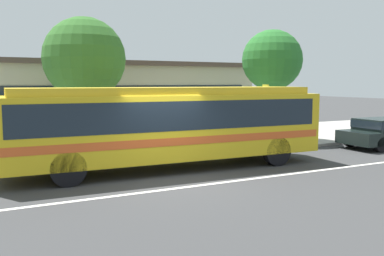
# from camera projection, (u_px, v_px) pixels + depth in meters

# --- Properties ---
(ground_plane) EXTENTS (120.00, 120.00, 0.00)m
(ground_plane) POSITION_uv_depth(u_px,v_px,m) (172.00, 181.00, 12.18)
(ground_plane) COLOR #373839
(sidewalk_slab) EXTENTS (60.00, 8.00, 0.12)m
(sidewalk_slab) POSITION_uv_depth(u_px,v_px,m) (106.00, 147.00, 18.41)
(sidewalk_slab) COLOR #9F9A94
(sidewalk_slab) RESTS_ON ground_plane
(lane_stripe_center) EXTENTS (56.00, 0.16, 0.01)m
(lane_stripe_center) POSITION_uv_depth(u_px,v_px,m) (184.00, 187.00, 11.47)
(lane_stripe_center) COLOR silver
(lane_stripe_center) RESTS_ON ground_plane
(transit_bus) EXTENTS (10.67, 2.81, 2.70)m
(transit_bus) POSITION_uv_depth(u_px,v_px,m) (169.00, 122.00, 13.81)
(transit_bus) COLOR gold
(transit_bus) RESTS_ON ground_plane
(pedestrian_waiting_near_sign) EXTENTS (0.42, 0.42, 1.72)m
(pedestrian_waiting_near_sign) POSITION_uv_depth(u_px,v_px,m) (119.00, 127.00, 16.40)
(pedestrian_waiting_near_sign) COLOR #3B2F38
(pedestrian_waiting_near_sign) RESTS_ON sidewalk_slab
(bus_stop_sign) EXTENTS (0.08, 0.44, 2.65)m
(bus_stop_sign) POSITION_uv_depth(u_px,v_px,m) (265.00, 107.00, 17.85)
(bus_stop_sign) COLOR gray
(bus_stop_sign) RESTS_ON sidewalk_slab
(street_tree_near_stop) EXTENTS (3.36, 3.36, 5.39)m
(street_tree_near_stop) POSITION_uv_depth(u_px,v_px,m) (84.00, 59.00, 17.11)
(street_tree_near_stop) COLOR brown
(street_tree_near_stop) RESTS_ON sidewalk_slab
(street_tree_mid_block) EXTENTS (2.87, 2.87, 5.24)m
(street_tree_mid_block) POSITION_uv_depth(u_px,v_px,m) (272.00, 61.00, 20.02)
(street_tree_mid_block) COLOR brown
(street_tree_mid_block) RESTS_ON sidewalk_slab
(station_building) EXTENTS (18.84, 6.47, 3.95)m
(station_building) POSITION_uv_depth(u_px,v_px,m) (80.00, 98.00, 22.88)
(station_building) COLOR #A2A285
(station_building) RESTS_ON ground_plane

